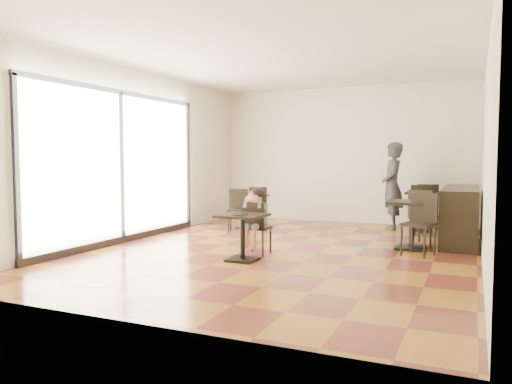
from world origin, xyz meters
The scene contains 23 objects.
floor centered at (0.00, 0.00, 0.00)m, with size 6.00×8.00×0.01m, color brown.
ceiling centered at (0.00, 0.00, 3.20)m, with size 6.00×8.00×0.01m, color silver.
wall_back centered at (0.00, 4.00, 1.60)m, with size 6.00×0.01×3.20m, color silver.
wall_front centered at (0.00, -4.00, 1.60)m, with size 6.00×0.01×3.20m, color silver.
wall_left centered at (-3.00, 0.00, 1.60)m, with size 0.01×8.00×3.20m, color silver.
wall_right centered at (3.00, 0.00, 1.60)m, with size 0.01×8.00×3.20m, color silver.
storefront_window centered at (-2.97, -0.50, 1.40)m, with size 0.04×4.50×2.60m, color white.
child_table centered at (-0.28, -1.05, 0.35)m, with size 0.66×0.66×0.70m, color black, non-canonical shape.
child_chair centered at (-0.28, -0.50, 0.42)m, with size 0.38×0.38×0.84m, color black, non-canonical shape.
child centered at (-0.28, -0.50, 0.53)m, with size 0.38×0.53×1.06m, color slate, non-canonical shape.
plate centered at (-0.28, -1.15, 0.71)m, with size 0.24×0.24×0.01m, color black.
pizza_slice centered at (-0.28, -0.69, 0.92)m, with size 0.25×0.19×0.06m, color #E8B47E, non-canonical shape.
adult_patron centered at (1.27, 3.07, 0.93)m, with size 0.68×0.45×1.86m, color #323237.
cafe_table_mid centered at (1.92, 0.95, 0.41)m, with size 0.77×0.77×0.81m, color black, non-canonical shape.
cafe_table_left centered at (-1.62, 2.09, 0.37)m, with size 0.69×0.69×0.73m, color black, non-canonical shape.
cafe_table_back centered at (1.92, 3.37, 0.41)m, with size 0.77×0.77×0.81m, color black, non-canonical shape.
chair_mid_a centered at (2.08, 1.50, 0.49)m, with size 0.44×0.44×0.98m, color black, non-canonical shape.
chair_mid_b centered at (2.08, 0.40, 0.49)m, with size 0.44×0.44×0.98m, color black, non-canonical shape.
chair_left_a centered at (-1.62, 2.64, 0.44)m, with size 0.40×0.40×0.88m, color black, non-canonical shape.
chair_left_b centered at (-1.62, 1.54, 0.44)m, with size 0.40×0.40×0.88m, color black, non-canonical shape.
chair_back_a centered at (1.92, 3.50, 0.49)m, with size 0.44×0.44×0.98m, color black, non-canonical shape.
chair_back_b centered at (1.92, 2.82, 0.49)m, with size 0.44×0.44×0.98m, color black, non-canonical shape.
service_counter centered at (2.65, 2.00, 0.50)m, with size 0.60×2.40×1.00m, color black.
Camera 1 is at (2.87, -7.72, 1.55)m, focal length 35.00 mm.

